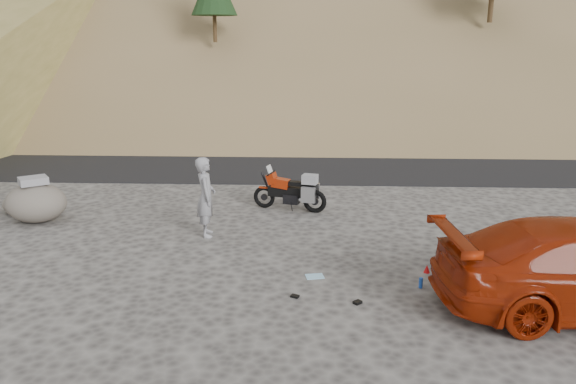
% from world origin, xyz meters
% --- Properties ---
extents(ground, '(140.00, 140.00, 0.00)m').
position_xyz_m(ground, '(0.00, 0.00, 0.00)').
color(ground, '#3F3C3A').
rests_on(ground, ground).
extents(road, '(120.00, 7.00, 0.05)m').
position_xyz_m(road, '(0.00, 9.00, 0.00)').
color(road, black).
rests_on(road, ground).
extents(motorcycle, '(1.95, 0.86, 1.18)m').
position_xyz_m(motorcycle, '(-0.23, 2.90, 0.50)').
color(motorcycle, black).
rests_on(motorcycle, ground).
extents(man, '(0.56, 0.74, 1.81)m').
position_xyz_m(man, '(-2.10, 0.89, 0.00)').
color(man, gray).
rests_on(man, ground).
extents(boulder, '(1.83, 1.72, 1.12)m').
position_xyz_m(boulder, '(-6.43, 1.70, 0.49)').
color(boulder, '#5E5A51').
rests_on(boulder, ground).
extents(small_rock, '(0.95, 0.91, 0.46)m').
position_xyz_m(small_rock, '(-7.30, 2.43, 0.23)').
color(small_rock, '#5E5A51').
rests_on(small_rock, ground).
extents(gear_blue_mat, '(0.50, 0.23, 0.20)m').
position_xyz_m(gear_blue_mat, '(3.03, -0.55, 0.10)').
color(gear_blue_mat, '#1C48AB').
rests_on(gear_blue_mat, ground).
extents(gear_bottle, '(0.07, 0.07, 0.19)m').
position_xyz_m(gear_bottle, '(2.24, -1.74, 0.10)').
color(gear_bottle, '#1C48AB').
rests_on(gear_bottle, ground).
extents(gear_funnel, '(0.15, 0.15, 0.16)m').
position_xyz_m(gear_funnel, '(2.48, -1.04, 0.08)').
color(gear_funnel, '#BD0C0E').
rests_on(gear_funnel, ground).
extents(gear_glove_a, '(0.16, 0.14, 0.04)m').
position_xyz_m(gear_glove_a, '(-0.01, -2.22, 0.02)').
color(gear_glove_a, black).
rests_on(gear_glove_a, ground).
extents(gear_glove_b, '(0.17, 0.17, 0.05)m').
position_xyz_m(gear_glove_b, '(1.06, -2.42, 0.02)').
color(gear_glove_b, black).
rests_on(gear_glove_b, ground).
extents(gear_blue_cloth, '(0.38, 0.31, 0.01)m').
position_xyz_m(gear_blue_cloth, '(0.34, -1.33, 0.01)').
color(gear_blue_cloth, '#95CAE7').
rests_on(gear_blue_cloth, ground).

